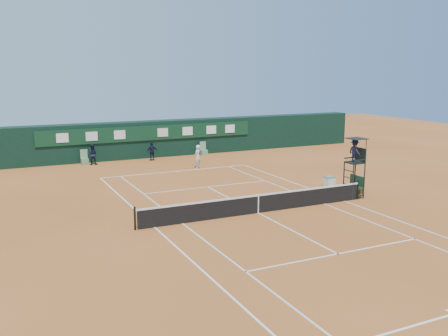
# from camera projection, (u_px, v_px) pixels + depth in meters

# --- Properties ---
(ground) EXTENTS (90.00, 90.00, 0.00)m
(ground) POSITION_uv_depth(u_px,v_px,m) (258.00, 213.00, 25.38)
(ground) COLOR #B8632B
(ground) RESTS_ON ground
(court_lines) EXTENTS (11.05, 23.85, 0.01)m
(court_lines) POSITION_uv_depth(u_px,v_px,m) (258.00, 213.00, 25.37)
(court_lines) COLOR white
(court_lines) RESTS_ON ground
(tennis_net) EXTENTS (12.90, 0.10, 1.10)m
(tennis_net) POSITION_uv_depth(u_px,v_px,m) (258.00, 203.00, 25.28)
(tennis_net) COLOR black
(tennis_net) RESTS_ON ground
(back_wall) EXTENTS (40.00, 1.65, 3.00)m
(back_wall) POSITION_uv_depth(u_px,v_px,m) (148.00, 139.00, 41.68)
(back_wall) COLOR black
(back_wall) RESTS_ON ground
(linesman_chair_left) EXTENTS (0.55, 0.50, 1.15)m
(linesman_chair_left) POSITION_uv_depth(u_px,v_px,m) (85.00, 160.00, 38.46)
(linesman_chair_left) COLOR #57855D
(linesman_chair_left) RESTS_ON ground
(linesman_chair_right) EXTENTS (0.55, 0.50, 1.15)m
(linesman_chair_right) POSITION_uv_depth(u_px,v_px,m) (204.00, 151.00, 42.70)
(linesman_chair_right) COLOR #5B8B66
(linesman_chair_right) RESTS_ON ground
(umpire_chair) EXTENTS (0.96, 0.95, 3.42)m
(umpire_chair) POSITION_uv_depth(u_px,v_px,m) (355.00, 155.00, 27.98)
(umpire_chair) COLOR black
(umpire_chair) RESTS_ON ground
(player_bench) EXTENTS (0.56, 1.20, 1.10)m
(player_bench) POSITION_uv_depth(u_px,v_px,m) (355.00, 184.00, 29.20)
(player_bench) COLOR #183D23
(player_bench) RESTS_ON ground
(tennis_bag) EXTENTS (0.59, 0.82, 0.28)m
(tennis_bag) POSITION_uv_depth(u_px,v_px,m) (358.00, 190.00, 29.65)
(tennis_bag) COLOR black
(tennis_bag) RESTS_ON ground
(cooler) EXTENTS (0.57, 0.57, 0.65)m
(cooler) POSITION_uv_depth(u_px,v_px,m) (329.00, 181.00, 31.10)
(cooler) COLOR white
(cooler) RESTS_ON ground
(tennis_ball) EXTENTS (0.06, 0.06, 0.06)m
(tennis_ball) POSITION_uv_depth(u_px,v_px,m) (190.00, 179.00, 33.09)
(tennis_ball) COLOR #D0E735
(tennis_ball) RESTS_ON ground
(player) EXTENTS (0.76, 0.73, 1.75)m
(player) POSITION_uv_depth(u_px,v_px,m) (198.00, 157.00, 36.81)
(player) COLOR silver
(player) RESTS_ON ground
(ball_kid_left) EXTENTS (0.91, 0.80, 1.59)m
(ball_kid_left) POSITION_uv_depth(u_px,v_px,m) (92.00, 154.00, 38.29)
(ball_kid_left) COLOR black
(ball_kid_left) RESTS_ON ground
(ball_kid_right) EXTENTS (0.88, 0.37, 1.49)m
(ball_kid_right) POSITION_uv_depth(u_px,v_px,m) (152.00, 151.00, 40.00)
(ball_kid_right) COLOR black
(ball_kid_right) RESTS_ON ground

